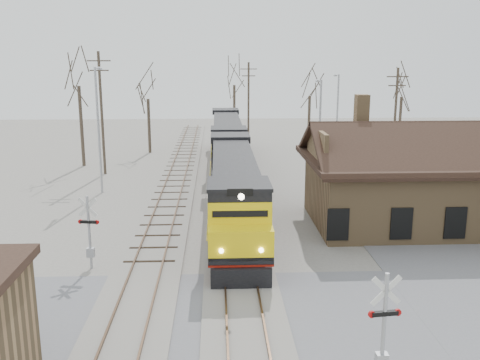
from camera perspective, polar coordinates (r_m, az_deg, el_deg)
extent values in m
plane|color=gray|center=(22.01, 0.48, -14.58)|extent=(140.00, 140.00, 0.00)
cube|color=slate|center=(22.00, 0.48, -14.55)|extent=(60.00, 9.00, 0.03)
cube|color=gray|center=(35.94, -0.78, -3.33)|extent=(3.40, 90.00, 0.12)
cube|color=#473323|center=(35.90, -1.93, -3.18)|extent=(0.08, 90.00, 0.14)
cube|color=#473323|center=(35.94, 0.37, -3.15)|extent=(0.08, 90.00, 0.14)
cube|color=gray|center=(36.09, -7.95, -3.39)|extent=(3.40, 90.00, 0.12)
cube|color=#473323|center=(36.14, -9.09, -3.23)|extent=(0.08, 90.00, 0.14)
cube|color=#473323|center=(36.00, -6.82, -3.22)|extent=(0.08, 90.00, 0.14)
cube|color=olive|center=(35.04, 19.40, -1.24)|extent=(14.00, 8.00, 4.00)
cube|color=black|center=(34.60, 19.66, 2.13)|extent=(15.20, 9.20, 0.30)
cube|color=black|center=(32.35, 21.30, 3.09)|extent=(15.00, 4.71, 2.66)
cube|color=black|center=(36.55, 18.44, 4.36)|extent=(15.00, 4.71, 2.66)
cube|color=olive|center=(34.35, 12.83, 7.05)|extent=(0.80, 0.80, 2.20)
cube|color=black|center=(27.45, -0.21, -7.57)|extent=(2.45, 3.91, 0.98)
cube|color=black|center=(39.60, -0.96, -1.07)|extent=(2.45, 3.91, 0.98)
cube|color=black|center=(33.25, -0.66, -2.44)|extent=(2.94, 19.57, 0.34)
cube|color=maroon|center=(33.31, -0.65, -2.79)|extent=(2.96, 19.57, 0.12)
cube|color=black|center=(34.07, -0.73, 0.57)|extent=(2.54, 14.19, 2.74)
cube|color=black|center=(25.88, -0.13, -3.49)|extent=(2.94, 2.74, 2.74)
cube|color=yellow|center=(24.56, 0.03, -6.45)|extent=(2.94, 1.76, 1.37)
cube|color=black|center=(24.18, 0.14, -10.51)|extent=(2.74, 0.25, 0.98)
cylinder|color=#FFF2CC|center=(23.01, 0.14, -1.80)|extent=(0.27, 0.10, 0.27)
cube|color=black|center=(46.76, -1.21, 1.13)|extent=(2.45, 3.91, 0.98)
cube|color=black|center=(59.26, -1.50, 3.68)|extent=(2.45, 3.91, 0.98)
cube|color=black|center=(52.86, -1.38, 3.39)|extent=(2.94, 19.57, 0.34)
cube|color=maroon|center=(52.89, -1.38, 3.16)|extent=(2.96, 19.57, 0.12)
cube|color=black|center=(53.83, -1.41, 5.20)|extent=(2.54, 14.19, 2.74)
cube|color=black|center=(45.47, -1.20, 3.74)|extent=(2.94, 2.74, 2.74)
cube|color=black|center=(43.97, -1.14, 2.32)|extent=(2.94, 1.76, 1.37)
cube|color=black|center=(43.32, -1.10, 0.17)|extent=(2.74, 0.25, 0.98)
cylinder|color=#A5A8AD|center=(17.84, 15.07, -15.20)|extent=(0.13, 0.13, 3.79)
cube|color=silver|center=(17.26, 15.34, -11.31)|extent=(0.99, 0.16, 0.99)
cube|color=silver|center=(17.26, 15.34, -11.31)|extent=(0.99, 0.16, 0.99)
cube|color=black|center=(17.59, 15.18, -13.57)|extent=(0.86, 0.25, 0.14)
cylinder|color=#B20C0C|center=(17.42, 13.87, -13.75)|extent=(0.24, 0.11, 0.23)
cylinder|color=#B20C0C|center=(17.76, 16.47, -13.38)|extent=(0.24, 0.11, 0.23)
cube|color=#A5A8AD|center=(18.35, 14.87, -18.08)|extent=(0.38, 0.28, 0.47)
cylinder|color=#A5A8AD|center=(27.09, -15.78, -5.43)|extent=(0.13, 0.13, 3.69)
cube|color=silver|center=(26.72, -15.95, -2.81)|extent=(0.96, 0.20, 0.96)
cube|color=silver|center=(26.72, -15.95, -2.81)|extent=(0.96, 0.20, 0.96)
cube|color=black|center=(26.93, -15.85, -4.32)|extent=(0.84, 0.28, 0.14)
cylinder|color=#B20C0C|center=(26.77, -15.03, -4.37)|extent=(0.23, 0.12, 0.22)
cylinder|color=#B20C0C|center=(27.09, -16.66, -4.27)|extent=(0.23, 0.12, 0.22)
cube|color=#A5A8AD|center=(27.42, -15.64, -7.44)|extent=(0.37, 0.28, 0.46)
cylinder|color=#A5A8AD|center=(41.48, -14.85, 5.04)|extent=(0.18, 0.18, 9.45)
cylinder|color=#A5A8AD|center=(42.00, -14.96, 11.48)|extent=(0.12, 1.80, 0.12)
cube|color=#A5A8AD|center=(42.79, -14.73, 11.38)|extent=(0.25, 0.50, 0.12)
cylinder|color=#A5A8AD|center=(45.48, 8.49, 5.29)|extent=(0.18, 0.18, 8.32)
cylinder|color=#A5A8AD|center=(46.00, 8.45, 10.46)|extent=(0.12, 1.80, 0.12)
cube|color=#A5A8AD|center=(46.79, 8.26, 10.39)|extent=(0.25, 0.50, 0.12)
cylinder|color=#A5A8AD|center=(55.54, 10.33, 6.68)|extent=(0.18, 0.18, 8.44)
cylinder|color=#A5A8AD|center=(56.12, 10.30, 10.97)|extent=(0.12, 1.80, 0.12)
cube|color=#A5A8AD|center=(56.90, 10.11, 10.90)|extent=(0.25, 0.50, 0.12)
cylinder|color=#382D23|center=(48.13, -14.53, 6.82)|extent=(0.24, 0.24, 10.63)
cube|color=#382D23|center=(47.89, -14.84, 12.19)|extent=(2.00, 0.10, 0.10)
cube|color=#382D23|center=(47.90, -14.79, 11.24)|extent=(1.60, 0.10, 0.10)
cylinder|color=#382D23|center=(65.01, 0.91, 8.27)|extent=(0.24, 0.24, 9.52)
cube|color=#382D23|center=(64.79, 0.93, 11.76)|extent=(2.00, 0.10, 0.10)
cube|color=#382D23|center=(64.82, 0.92, 11.05)|extent=(1.60, 0.10, 0.10)
cylinder|color=#382D23|center=(51.77, 16.20, 6.33)|extent=(0.24, 0.24, 9.19)
cube|color=#382D23|center=(51.50, 16.47, 10.53)|extent=(2.00, 0.10, 0.10)
cube|color=#382D23|center=(51.53, 16.41, 9.64)|extent=(1.60, 0.10, 0.10)
cylinder|color=#382D23|center=(52.55, -16.55, 5.49)|extent=(0.32, 0.32, 7.53)
cylinder|color=#382D23|center=(58.44, -9.68, 5.70)|extent=(0.32, 0.32, 5.78)
cylinder|color=#382D23|center=(69.13, -0.61, 7.36)|extent=(0.32, 0.32, 6.64)
cylinder|color=#382D23|center=(61.86, 7.37, 6.20)|extent=(0.32, 0.32, 5.83)
cylinder|color=#382D23|center=(60.63, 16.67, 5.69)|extent=(0.32, 0.32, 5.97)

